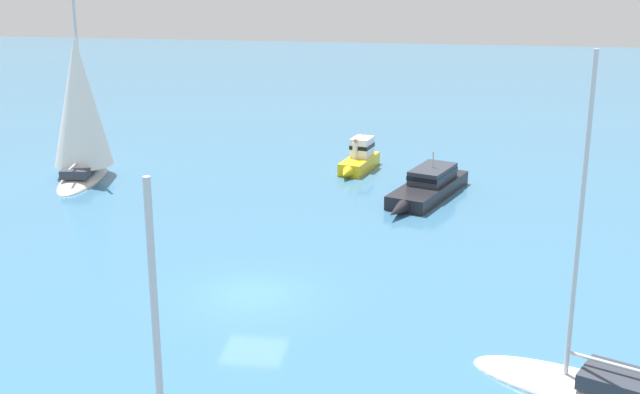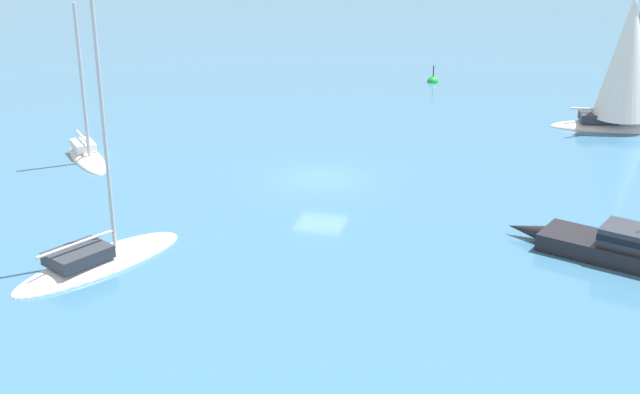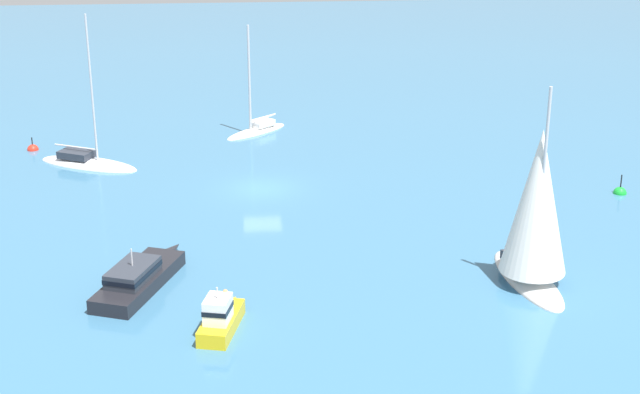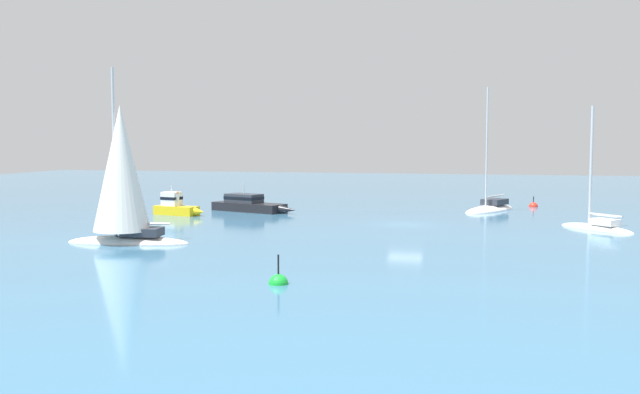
{
  "view_description": "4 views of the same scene",
  "coord_description": "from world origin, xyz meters",
  "px_view_note": "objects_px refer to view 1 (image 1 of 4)",
  "views": [
    {
      "loc": [
        7.08,
        -30.89,
        13.91
      ],
      "look_at": [
        2.06,
        4.62,
        2.74
      ],
      "focal_mm": 48.39,
      "sensor_mm": 36.0,
      "label": 1
    },
    {
      "loc": [
        39.33,
        10.08,
        14.46
      ],
      "look_at": [
        5.83,
        1.46,
        1.28
      ],
      "focal_mm": 47.15,
      "sensor_mm": 36.0,
      "label": 2
    },
    {
      "loc": [
        1.1,
        58.33,
        21.06
      ],
      "look_at": [
        -3.29,
        6.5,
        1.73
      ],
      "focal_mm": 52.88,
      "sensor_mm": 36.0,
      "label": 3
    },
    {
      "loc": [
        -52.48,
        -5.92,
        6.18
      ],
      "look_at": [
        7.7,
        8.25,
        1.27
      ],
      "focal_mm": 40.44,
      "sensor_mm": 36.0,
      "label": 4
    }
  ],
  "objects_px": {
    "yacht": "(80,113)",
    "motor_cruiser": "(428,186)",
    "sloop": "(592,390)",
    "launch": "(359,159)"
  },
  "relations": [
    {
      "from": "yacht",
      "to": "sloop",
      "type": "height_order",
      "value": "sloop"
    },
    {
      "from": "launch",
      "to": "sloop",
      "type": "distance_m",
      "value": 27.06
    },
    {
      "from": "yacht",
      "to": "sloop",
      "type": "xyz_separation_m",
      "value": [
        25.57,
        -21.47,
        -3.64
      ]
    },
    {
      "from": "launch",
      "to": "yacht",
      "type": "bearing_deg",
      "value": -62.59
    },
    {
      "from": "sloop",
      "to": "yacht",
      "type": "bearing_deg",
      "value": -13.73
    },
    {
      "from": "motor_cruiser",
      "to": "sloop",
      "type": "bearing_deg",
      "value": 35.97
    },
    {
      "from": "yacht",
      "to": "motor_cruiser",
      "type": "bearing_deg",
      "value": -99.71
    },
    {
      "from": "yacht",
      "to": "sloop",
      "type": "distance_m",
      "value": 33.59
    },
    {
      "from": "launch",
      "to": "motor_cruiser",
      "type": "bearing_deg",
      "value": 54.99
    },
    {
      "from": "yacht",
      "to": "motor_cruiser",
      "type": "relative_size",
      "value": 1.3
    }
  ]
}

